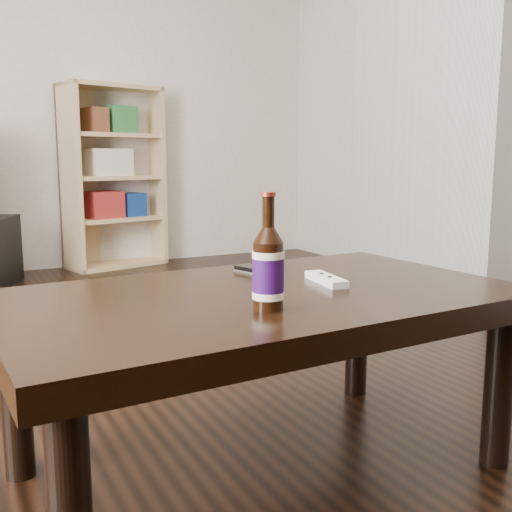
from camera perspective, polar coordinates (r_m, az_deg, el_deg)
name	(u,v)px	position (r m, az deg, el deg)	size (l,w,h in m)	color
floor	(93,454)	(1.80, -15.26, -17.76)	(5.00, 6.00, 0.01)	black
chimney_breast	(436,66)	(3.89, 16.76, 16.92)	(0.30, 1.20, 2.70)	white
bookshelf	(111,174)	(4.63, -13.68, 7.61)	(0.78, 0.50, 1.33)	tan
coffee_table	(262,316)	(1.51, 0.58, -5.71)	(1.30, 0.80, 0.48)	black
beer_bottle	(268,269)	(1.30, 1.18, -1.25)	(0.08, 0.08, 0.26)	black
phone	(251,270)	(1.74, -0.50, -1.30)	(0.08, 0.11, 0.02)	#B9B9BC
remote	(326,279)	(1.60, 6.70, -2.22)	(0.07, 0.18, 0.02)	silver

